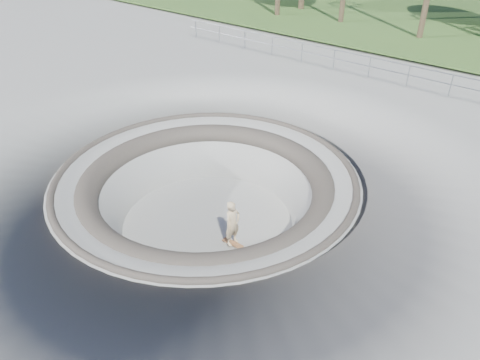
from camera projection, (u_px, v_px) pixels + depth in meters
The scene contains 5 objects.
ground at pixel (206, 176), 15.79m from camera, with size 180.00×180.00×0.00m, color gray.
skate_bowl at pixel (208, 219), 16.76m from camera, with size 14.00×14.00×4.10m.
safety_railing at pixel (369, 67), 23.29m from camera, with size 25.00×0.06×1.03m.
skateboard at pixel (233, 243), 15.63m from camera, with size 0.79×0.24×0.08m.
skater at pixel (233, 223), 15.19m from camera, with size 0.59×0.39×1.63m, color #D6B98A.
Camera 1 is at (9.44, -9.68, 8.25)m, focal length 35.00 mm.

